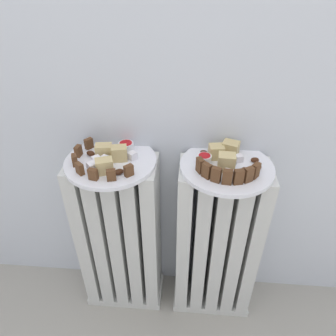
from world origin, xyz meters
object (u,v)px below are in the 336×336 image
Objects in this scene: radiator_right at (216,244)px; fork at (232,166)px; radiator_left at (121,238)px; plate_left at (111,161)px; jam_bowl_right at (204,159)px; jam_bowl_left at (126,146)px; plate_right at (227,167)px.

radiator_right is 0.34m from fork.
radiator_left is 0.33m from plate_left.
plate_left is at bearing 178.68° from fork.
radiator_right is at bearing 0.00° from radiator_left.
radiator_right is 0.35m from jam_bowl_right.
radiator_left is 13.67× the size of jam_bowl_left.
jam_bowl_left is at bearing 168.41° from radiator_right.
radiator_right is at bearing 149.33° from fork.
radiator_right is 0.33m from plate_right.
plate_left reaches higher than radiator_left.
radiator_left is at bearing 178.68° from fork.
fork reaches higher than radiator_right.
fork is (0.08, -0.01, -0.01)m from jam_bowl_right.
jam_bowl_right is at bearing -13.19° from jam_bowl_left.
plate_right is at bearing 0.00° from radiator_right.
plate_left is (-0.00, 0.00, 0.33)m from radiator_left.
fork is at bearing -10.41° from jam_bowl_right.
radiator_left is 1.00× the size of radiator_right.
plate_right is 0.02m from fork.
fork is (0.01, -0.01, 0.34)m from radiator_right.
radiator_left is 15.64× the size of jam_bowl_right.
jam_bowl_right is (0.27, 0.01, 0.35)m from radiator_left.
jam_bowl_right reaches higher than plate_right.
jam_bowl_right is at bearing 1.33° from plate_left.
plate_right reaches higher than radiator_right.
plate_left is 6.62× the size of jam_bowl_right.
fork is (0.32, -0.07, -0.01)m from jam_bowl_left.
jam_bowl_right is at bearing 174.42° from plate_right.
fork is at bearing -12.51° from jam_bowl_left.
plate_right is at bearing -5.58° from jam_bowl_right.
radiator_left is at bearing 180.00° from plate_right.
fork is at bearing -1.32° from radiator_left.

